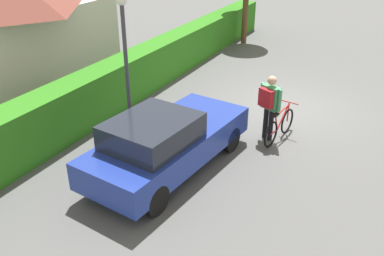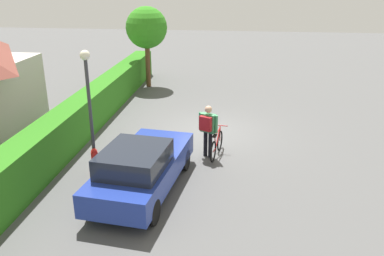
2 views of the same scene
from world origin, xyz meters
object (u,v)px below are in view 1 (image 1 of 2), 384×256
Objects in this scene: street_lamp at (125,47)px; parked_car_near at (166,142)px; person_rider at (269,102)px; bicycle at (279,126)px; fire_hydrant at (129,124)px.

parked_car_near is at bearing -121.87° from street_lamp.
person_rider is at bearing -65.91° from street_lamp.
parked_car_near is 2.80× the size of bicycle.
parked_car_near is 2.61m from street_lamp.
person_rider is at bearing -31.83° from parked_car_near.
parked_car_near is 2.62× the size of person_rider.
street_lamp reaches higher than fire_hydrant.
person_rider is (2.52, -1.57, 0.31)m from parked_car_near.
parked_car_near is at bearing 144.73° from bicycle.
parked_car_near is at bearing 148.17° from person_rider.
street_lamp is at bearing 113.79° from bicycle.
person_rider reaches higher than parked_car_near.
parked_car_near reaches higher than bicycle.
street_lamp reaches higher than parked_car_near.
fire_hydrant is (0.94, 1.66, -0.34)m from parked_car_near.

